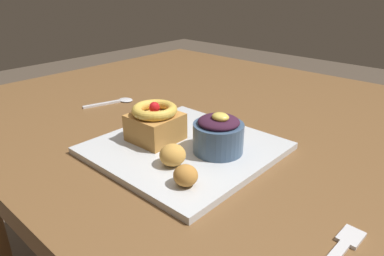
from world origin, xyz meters
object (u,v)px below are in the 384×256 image
Objects in this scene: fritter_middle at (221,122)px; fritter_front at (186,175)px; berry_ramekin at (218,134)px; front_plate at (185,148)px; fritter_back at (173,155)px; spoon at (116,102)px; cake_slice at (155,122)px; fork at (339,251)px.

fritter_front is at bearing -65.93° from fritter_middle.
fritter_middle is (-0.06, 0.08, -0.02)m from berry_ramekin.
fritter_back reaches higher than front_plate.
berry_ramekin is at bearing 105.42° from fritter_front.
fritter_middle is 0.32m from spoon.
fritter_back is (0.03, -0.17, 0.00)m from fritter_middle.
cake_slice is (-0.06, -0.02, 0.04)m from front_plate.
fork is at bearing -29.07° from fritter_middle.
berry_ramekin reaches higher than fritter_back.
cake_slice reaches higher than fritter_front.
cake_slice and berry_ramekin have the same top height.
fritter_middle is 0.17m from fritter_back.
berry_ramekin is at bearing 74.20° from fritter_back.
cake_slice is at bearing 84.68° from fork.
fritter_middle reaches higher than fork.
fritter_back is (-0.06, 0.03, 0.00)m from fritter_front.
fork is (0.25, -0.09, -0.04)m from berry_ramekin.
cake_slice is 2.00× the size of fritter_back.
berry_ramekin is at bearing -82.11° from spoon.
cake_slice is 0.28m from spoon.
fork is (0.31, -0.17, -0.03)m from fritter_middle.
fork is at bearing -86.73° from spoon.
berry_ramekin is 2.36× the size of fritter_front.
fritter_front reaches higher than front_plate.
fritter_front and fritter_middle have the same top height.
berry_ramekin is 0.27m from fork.
berry_ramekin is at bearing 72.61° from fork.
fork is at bearing -19.53° from berry_ramekin.
fritter_middle is at bearing 124.66° from berry_ramekin.
berry_ramekin is 0.70× the size of fork.
cake_slice is 0.37m from fork.
berry_ramekin is 0.12m from fritter_front.
berry_ramekin is 2.01× the size of fritter_back.
front_plate is 3.37× the size of berry_ramekin.
cake_slice is 0.70× the size of fork.
fritter_back is at bearing -79.32° from fritter_middle.
fritter_front is at bearing -96.67° from spoon.
fritter_middle is at bearing 63.07° from fork.
fritter_front is 0.06m from fritter_back.
fork is 1.01× the size of spoon.
front_plate is 2.40× the size of spoon.
spoon is at bearing 159.71° from cake_slice.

